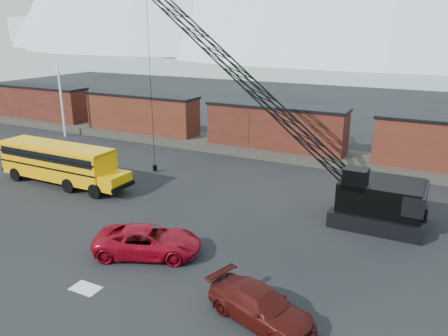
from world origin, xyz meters
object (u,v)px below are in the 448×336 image
at_px(maroon_suv, 261,306).
at_px(crawler_crane, 247,81).
at_px(school_bus, 61,162).
at_px(red_pickup, 148,241).

distance_m(maroon_suv, crawler_crane, 16.93).
relative_size(school_bus, crawler_crane, 0.53).
xyz_separation_m(school_bus, red_pickup, (12.89, -6.11, -1.00)).
height_order(school_bus, maroon_suv, school_bus).
bearing_deg(maroon_suv, crawler_crane, 44.26).
relative_size(red_pickup, crawler_crane, 0.26).
height_order(school_bus, crawler_crane, crawler_crane).
bearing_deg(red_pickup, maroon_suv, -130.96).
height_order(red_pickup, crawler_crane, crawler_crane).
bearing_deg(crawler_crane, school_bus, -160.07).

